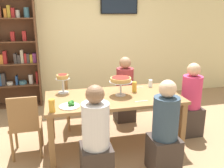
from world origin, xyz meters
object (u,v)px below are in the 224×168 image
Objects in this scene: dining_table at (114,102)px; salad_plate_near_diner at (161,100)px; diner_head_east at (190,105)px; beer_glass_amber_short at (52,106)px; deep_dish_pizza_stand at (121,81)px; cutlery_fork_near at (95,106)px; television at (119,3)px; salad_plate_far_diner at (70,105)px; water_glass_clear_near at (150,83)px; diner_far_right at (125,94)px; bookshelf at (9,52)px; beer_glass_amber_tall at (134,87)px; cutlery_fork_far at (138,87)px; cutlery_knife_near at (141,101)px; chair_head_west at (25,123)px; chair_far_left at (74,99)px; personal_pizza_stand at (63,79)px; diner_near_left at (96,143)px; diner_near_right at (165,134)px.

salad_plate_near_diner is at bearing -33.35° from dining_table.
diner_head_east is 2.15m from beer_glass_amber_short.
deep_dish_pizza_stand reaches higher than cutlery_fork_near.
television reaches higher than salad_plate_near_diner.
water_glass_clear_near is at bearing 23.70° from salad_plate_far_diner.
salad_plate_far_diner is 2.27× the size of water_glass_clear_near.
diner_far_right is at bearing 69.08° from deep_dish_pizza_stand.
dining_table is at bearing 146.65° from salad_plate_near_diner.
bookshelf is 2.54m from beer_glass_amber_short.
salad_plate_far_diner is 1.43× the size of cutlery_fork_near.
deep_dish_pizza_stand reaches higher than beer_glass_amber_short.
cutlery_fork_far is (0.13, 0.21, -0.07)m from beer_glass_amber_tall.
diner_far_right reaches higher than cutlery_fork_far.
diner_far_right is 1.33m from cutlery_fork_near.
salad_plate_near_diner is (0.15, -1.15, 0.27)m from diner_far_right.
diner_far_right is 4.48× the size of salad_plate_far_diner.
cutlery_knife_near is (-0.25, 0.08, -0.02)m from salad_plate_near_diner.
cutlery_knife_near and cutlery_fork_far have the same top height.
television is at bearing 169.34° from diner_far_right.
diner_far_right is 10.16× the size of water_glass_clear_near.
chair_head_west is 4.83× the size of cutlery_fork_far.
personal_pizza_stand is at bearing -23.04° from chair_far_left.
cutlery_fork_near is (0.08, 0.47, 0.25)m from diner_near_left.
salad_plate_far_diner is at bearing -157.59° from dining_table.
diner_near_left reaches higher than salad_plate_near_diner.
bookshelf is 1.92× the size of diner_near_left.
salad_plate_near_diner is (2.19, -2.38, -0.36)m from bookshelf.
diner_far_right reaches higher than chair_head_west.
chair_head_west is at bearing 169.48° from salad_plate_near_diner.
diner_near_left reaches higher than beer_glass_amber_tall.
cutlery_fork_far is at bearing 9.07° from diner_far_right.
deep_dish_pizza_stand reaches higher than dining_table.
chair_head_west is 0.96m from cutlery_fork_near.
television is 0.70× the size of diner_near_left.
diner_near_right is 0.97m from deep_dish_pizza_stand.
diner_near_right is at bearing -53.49° from bookshelf.
diner_near_right reaches higher than personal_pizza_stand.
television is 2.92m from cutlery_fork_near.
chair_far_left is at bearing 124.87° from dining_table.
diner_far_right reaches higher than deep_dish_pizza_stand.
cutlery_knife_near is at bearing -56.99° from deep_dish_pizza_stand.
chair_head_west is 1.73m from cutlery_fork_far.
diner_near_left and diner_head_east have the same top height.
diner_far_right is at bearing 43.25° from beer_glass_amber_short.
salad_plate_near_diner is 0.87m from cutlery_fork_near.
chair_head_west reaches higher than salad_plate_near_diner.
dining_table is 16.51× the size of water_glass_clear_near.
salad_plate_near_diner is at bearing -40.58° from deep_dish_pizza_stand.
cutlery_fork_far is (0.79, 0.63, 0.00)m from cutlery_fork_near.
chair_far_left is at bearing 83.08° from salad_plate_far_diner.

